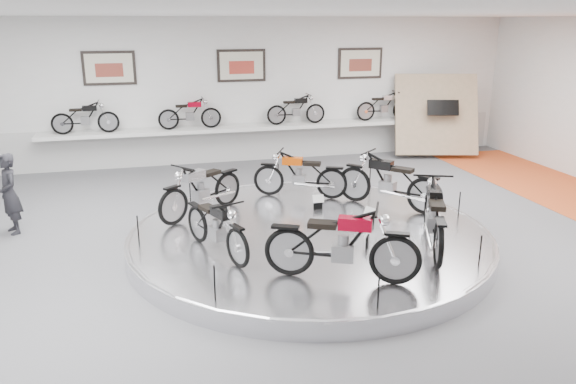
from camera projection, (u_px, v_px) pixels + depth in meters
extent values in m
plane|color=#565659|center=(314.00, 252.00, 9.82)|extent=(16.00, 16.00, 0.00)
plane|color=white|center=(318.00, 13.00, 8.65)|extent=(16.00, 16.00, 0.00)
plane|color=silver|center=(242.00, 91.00, 15.71)|extent=(16.00, 0.00, 16.00)
cube|color=#BCBCBA|center=(243.00, 142.00, 16.12)|extent=(15.68, 0.04, 1.10)
cylinder|color=silver|center=(309.00, 238.00, 10.05)|extent=(6.40, 6.40, 0.30)
torus|color=#B2B2BA|center=(309.00, 232.00, 10.02)|extent=(6.40, 6.40, 0.10)
cube|color=silver|center=(245.00, 128.00, 15.73)|extent=(11.00, 0.55, 0.10)
cube|color=beige|center=(109.00, 68.00, 14.63)|extent=(1.35, 0.06, 0.88)
cube|color=beige|center=(241.00, 66.00, 15.47)|extent=(1.35, 0.06, 0.88)
cube|color=beige|center=(360.00, 63.00, 16.31)|extent=(1.35, 0.06, 0.88)
cube|color=tan|center=(436.00, 115.00, 16.44)|extent=(2.56, 1.52, 2.30)
imported|color=black|center=(9.00, 194.00, 10.51)|extent=(0.58, 0.67, 1.54)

